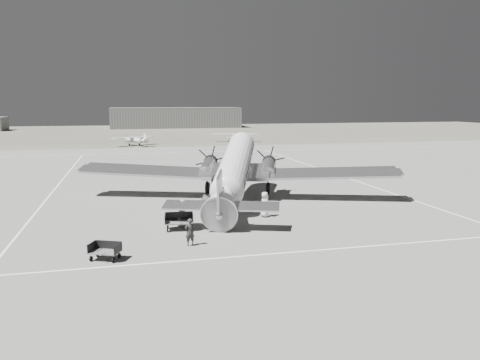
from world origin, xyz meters
The scene contains 15 objects.
ground centered at (0.00, 0.00, 0.00)m, with size 260.00×260.00×0.00m, color slate.
taxi_line_near centered at (0.00, -14.00, 0.01)m, with size 60.00×0.15×0.01m, color white.
taxi_line_right centered at (12.00, 0.00, 0.01)m, with size 0.15×80.00×0.01m, color white.
taxi_line_left centered at (-18.00, 10.00, 0.01)m, with size 0.15×60.00×0.01m, color white.
taxi_line_horizon centered at (0.00, 40.00, 0.01)m, with size 90.00×0.15×0.01m, color white.
grass_infield centered at (0.00, 95.00, 0.00)m, with size 260.00×90.00×0.01m, color #5C5A4E.
hangar_main centered at (5.00, 120.00, 3.30)m, with size 42.00×14.00×6.60m.
dc3_airliner centered at (-2.83, -0.65, 2.62)m, with size 27.50×19.08×5.24m, color #BCBCBF, non-canonical shape.
light_plane_left centered at (-9.61, 54.18, 0.95)m, with size 9.14×7.42×1.90m, color silver, non-canonical shape.
light_plane_right centered at (10.65, 57.65, 1.02)m, with size 9.82×7.97×2.04m, color silver, non-canonical shape.
baggage_cart_near centered at (-8.15, -7.92, 0.54)m, with size 1.91×1.35×1.08m, color #575757, non-canonical shape.
baggage_cart_far centered at (-12.54, -12.83, 0.45)m, with size 1.60×1.13×0.90m, color #575757, non-canonical shape.
ground_crew centered at (-7.92, -11.44, 0.80)m, with size 0.58×0.38×1.59m, color #292929.
ramp_agent centered at (-7.78, -6.84, 0.89)m, with size 0.86×0.67×1.78m, color #B9B9B6.
passenger centered at (-1.80, -5.87, 0.90)m, with size 0.88×0.57×1.81m, color silver.
Camera 1 is at (-11.26, -37.17, 8.06)m, focal length 35.00 mm.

